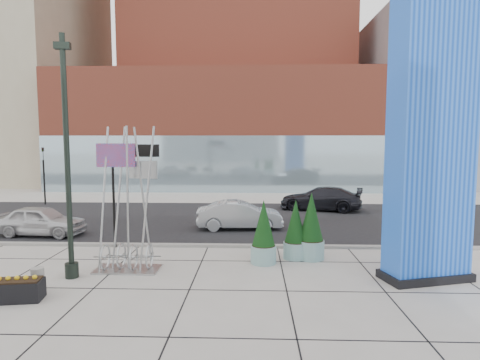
{
  "coord_description": "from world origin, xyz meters",
  "views": [
    {
      "loc": [
        2.99,
        -12.9,
        4.6
      ],
      "look_at": [
        2.46,
        2.0,
        3.12
      ],
      "focal_mm": 30.0,
      "sensor_mm": 36.0,
      "label": 1
    }
  ],
  "objects_px": {
    "lamp_post": "(68,181)",
    "overhead_street_sign": "(130,159)",
    "public_art_sculpture": "(127,233)",
    "car_white_west": "(41,221)",
    "blue_pylon": "(431,140)",
    "car_silver_mid": "(240,215)",
    "concrete_bollard": "(38,280)"
  },
  "relations": [
    {
      "from": "lamp_post",
      "to": "overhead_street_sign",
      "type": "xyz_separation_m",
      "value": [
        0.88,
        3.82,
        0.53
      ]
    },
    {
      "from": "public_art_sculpture",
      "to": "car_white_west",
      "type": "height_order",
      "value": "public_art_sculpture"
    },
    {
      "from": "overhead_street_sign",
      "to": "car_white_west",
      "type": "height_order",
      "value": "overhead_street_sign"
    },
    {
      "from": "blue_pylon",
      "to": "car_silver_mid",
      "type": "distance_m",
      "value": 10.5
    },
    {
      "from": "car_white_west",
      "to": "public_art_sculpture",
      "type": "bearing_deg",
      "value": -126.33
    },
    {
      "from": "lamp_post",
      "to": "concrete_bollard",
      "type": "distance_m",
      "value": 3.21
    },
    {
      "from": "blue_pylon",
      "to": "car_silver_mid",
      "type": "bearing_deg",
      "value": 115.83
    },
    {
      "from": "blue_pylon",
      "to": "car_silver_mid",
      "type": "height_order",
      "value": "blue_pylon"
    },
    {
      "from": "lamp_post",
      "to": "concrete_bollard",
      "type": "relative_size",
      "value": 10.75
    },
    {
      "from": "overhead_street_sign",
      "to": "public_art_sculpture",
      "type": "bearing_deg",
      "value": -76.15
    },
    {
      "from": "lamp_post",
      "to": "concrete_bollard",
      "type": "xyz_separation_m",
      "value": [
        -0.45,
        -1.29,
        -2.9
      ]
    },
    {
      "from": "public_art_sculpture",
      "to": "concrete_bollard",
      "type": "xyz_separation_m",
      "value": [
        -2.1,
        -2.12,
        -0.97
      ]
    },
    {
      "from": "blue_pylon",
      "to": "concrete_bollard",
      "type": "distance_m",
      "value": 13.05
    },
    {
      "from": "concrete_bollard",
      "to": "blue_pylon",
      "type": "bearing_deg",
      "value": 7.09
    },
    {
      "from": "car_white_west",
      "to": "car_silver_mid",
      "type": "relative_size",
      "value": 0.95
    },
    {
      "from": "blue_pylon",
      "to": "lamp_post",
      "type": "distance_m",
      "value": 11.87
    },
    {
      "from": "blue_pylon",
      "to": "concrete_bollard",
      "type": "height_order",
      "value": "blue_pylon"
    },
    {
      "from": "blue_pylon",
      "to": "overhead_street_sign",
      "type": "relative_size",
      "value": 2.16
    },
    {
      "from": "blue_pylon",
      "to": "lamp_post",
      "type": "xyz_separation_m",
      "value": [
        -11.8,
        -0.23,
        -1.34
      ]
    },
    {
      "from": "public_art_sculpture",
      "to": "blue_pylon",
      "type": "bearing_deg",
      "value": -2.64
    },
    {
      "from": "lamp_post",
      "to": "public_art_sculpture",
      "type": "distance_m",
      "value": 2.67
    },
    {
      "from": "blue_pylon",
      "to": "car_white_west",
      "type": "distance_m",
      "value": 17.37
    },
    {
      "from": "public_art_sculpture",
      "to": "car_silver_mid",
      "type": "xyz_separation_m",
      "value": [
        3.72,
        6.74,
        -0.61
      ]
    },
    {
      "from": "public_art_sculpture",
      "to": "concrete_bollard",
      "type": "height_order",
      "value": "public_art_sculpture"
    },
    {
      "from": "overhead_street_sign",
      "to": "car_silver_mid",
      "type": "xyz_separation_m",
      "value": [
        4.48,
        3.75,
        -3.08
      ]
    },
    {
      "from": "blue_pylon",
      "to": "car_white_west",
      "type": "xyz_separation_m",
      "value": [
        -15.98,
        5.59,
        -3.9
      ]
    },
    {
      "from": "public_art_sculpture",
      "to": "car_silver_mid",
      "type": "relative_size",
      "value": 1.16
    },
    {
      "from": "lamp_post",
      "to": "overhead_street_sign",
      "type": "height_order",
      "value": "lamp_post"
    },
    {
      "from": "car_silver_mid",
      "to": "blue_pylon",
      "type": "bearing_deg",
      "value": -142.99
    },
    {
      "from": "car_white_west",
      "to": "car_silver_mid",
      "type": "distance_m",
      "value": 9.7
    },
    {
      "from": "blue_pylon",
      "to": "car_white_west",
      "type": "relative_size",
      "value": 2.28
    },
    {
      "from": "concrete_bollard",
      "to": "car_silver_mid",
      "type": "relative_size",
      "value": 0.17
    }
  ]
}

